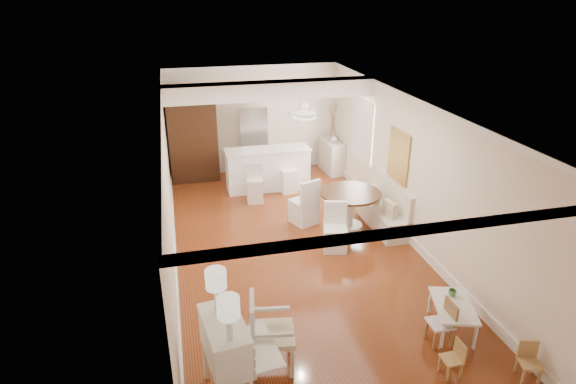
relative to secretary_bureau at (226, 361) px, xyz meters
name	(u,v)px	position (x,y,z in m)	size (l,w,h in m)	color
room	(294,146)	(1.74, 3.57, 1.41)	(9.00, 9.04, 2.82)	brown
secretary_bureau	(226,361)	(0.00, 0.00, 0.00)	(0.89, 0.91, 1.14)	white
gustavian_armchair	(272,333)	(0.64, 0.40, -0.04)	(0.61, 0.61, 1.06)	beige
kids_table	(452,317)	(3.32, 0.48, -0.35)	(0.53, 0.88, 0.44)	silver
kids_chair_a	(452,359)	(2.84, -0.30, -0.32)	(0.24, 0.24, 0.50)	tan
kids_chair_b	(440,323)	(3.01, 0.29, -0.24)	(0.32, 0.32, 0.67)	olive
kids_chair_c	(530,362)	(3.76, -0.61, -0.31)	(0.25, 0.25, 0.53)	tan
banquette	(383,206)	(3.69, 3.75, -0.08)	(0.52, 1.60, 0.98)	silver
dining_table	(350,211)	(2.99, 3.83, -0.15)	(1.22, 1.22, 0.83)	#4A2917
slip_chair_near	(336,228)	(2.44, 3.11, -0.11)	(0.43, 0.45, 0.92)	white
slip_chair_far	(304,201)	(2.16, 4.34, -0.06)	(0.48, 0.50, 1.01)	white
breakfast_counter	(268,169)	(1.80, 6.35, -0.05)	(2.05, 0.65, 1.03)	white
bar_stool_left	(255,184)	(1.34, 5.64, -0.12)	(0.36, 0.36, 0.90)	silver
bar_stool_right	(288,174)	(2.23, 6.03, -0.10)	(0.37, 0.37, 0.93)	white
pantry_cabinet	(193,136)	(0.10, 7.43, 0.58)	(1.20, 0.60, 2.30)	#381E11
fridge	(267,141)	(2.00, 7.40, 0.33)	(0.75, 0.65, 1.80)	silver
sideboard	(332,157)	(3.70, 7.09, -0.14)	(0.40, 0.90, 0.86)	beige
pencil_cup	(452,293)	(3.42, 0.69, -0.08)	(0.12, 0.12, 0.09)	#4F874F
branch_vase	(334,138)	(3.72, 7.06, 0.38)	(0.18, 0.18, 0.19)	silver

